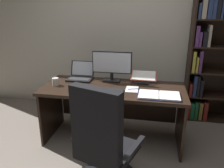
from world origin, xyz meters
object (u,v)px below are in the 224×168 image
Objects in this scene: computer_mouse at (82,88)px; keyboard at (106,90)px; laptop at (81,75)px; desk at (114,99)px; notepad at (132,89)px; coffee_mug at (55,82)px; office_chair at (103,148)px; monitor at (112,66)px; open_binder at (159,95)px; pen at (134,89)px; reading_stand_with_book at (144,77)px; bookshelf at (209,60)px.

keyboard is at bearing 0.00° from computer_mouse.
computer_mouse is at bearing -70.12° from laptop.
desk is at bearing -18.96° from laptop.
computer_mouse is 0.61m from notepad.
office_chair is at bearing -45.46° from coffee_mug.
monitor is 2.54× the size of notepad.
monitor is 1.27× the size of keyboard.
monitor is 0.79m from open_binder.
pen is at bearing 9.12° from computer_mouse.
computer_mouse is (0.14, -0.40, -0.03)m from laptop.
monitor reaches higher than computer_mouse.
monitor reaches higher than reading_stand_with_book.
computer_mouse is at bearing -148.25° from bookshelf.
bookshelf is 1.39m from pen.
desk is at bearing 112.99° from office_chair.
bookshelf is 9.16× the size of notepad.
monitor is 0.76m from coffee_mug.
monitor is (-0.13, 1.12, 0.49)m from office_chair.
laptop is at bearing 135.88° from office_chair.
reading_stand_with_book is 2.41× the size of pen.
open_binder is at bearing -67.61° from reading_stand_with_book.
desk is 0.93× the size of bookshelf.
reading_stand_with_book is at bearing 7.29° from monitor.
notepad is at bearing -43.86° from monitor.
laptop is 3.22× the size of computer_mouse.
coffee_mug is at bearing -162.32° from reading_stand_with_book.
desk is 12.76× the size of pen.
monitor reaches higher than coffee_mug.
office_chair is at bearing -124.87° from bookshelf.
desk is 0.44m from monitor.
desk is 0.79m from coffee_mug.
monitor reaches higher than laptop.
keyboard is at bearing 175.33° from open_binder.
office_chair is (-1.22, -1.75, -0.49)m from bookshelf.
pen is (0.62, 0.10, -0.01)m from computer_mouse.
laptop is 0.42m from computer_mouse.
bookshelf is 13.74× the size of pen.
office_chair is 0.90m from computer_mouse.
desk is 4.25× the size of keyboard.
pen is at bearing 153.53° from open_binder.
notepad is (0.75, -0.30, -0.04)m from laptop.
keyboard reaches higher than pen.
bookshelf reaches higher than pen.
desk is 0.59m from laptop.
desk is 0.96m from office_chair.
bookshelf reaches higher than computer_mouse.
office_chair is 1.23m from monitor.
bookshelf is at bearing 41.95° from pen.
notepad is at bearing 154.96° from open_binder.
desk is at bearing 152.98° from notepad.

